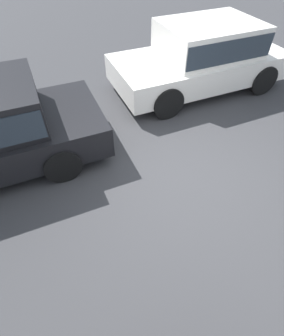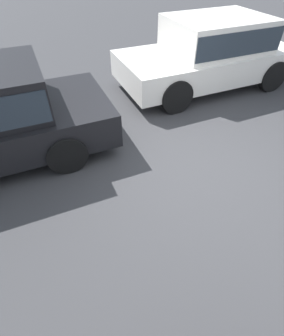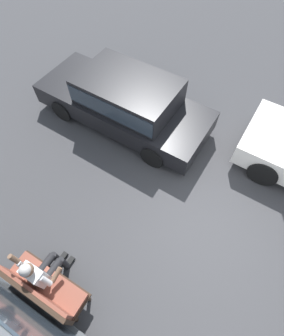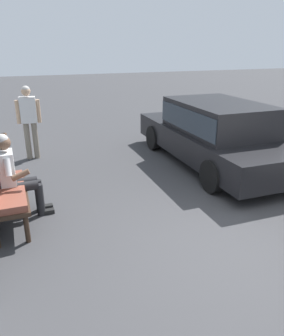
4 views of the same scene
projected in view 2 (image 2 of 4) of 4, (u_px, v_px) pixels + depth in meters
The scene contains 2 objects.
ground_plane at pixel (186, 165), 4.28m from camera, with size 60.00×60.00×0.00m, color #38383A.
parked_car_near at pixel (211, 50), 5.99m from camera, with size 4.16×2.03×1.50m.
Camera 2 is at (2.03, 2.60, 2.82)m, focal length 28.00 mm.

